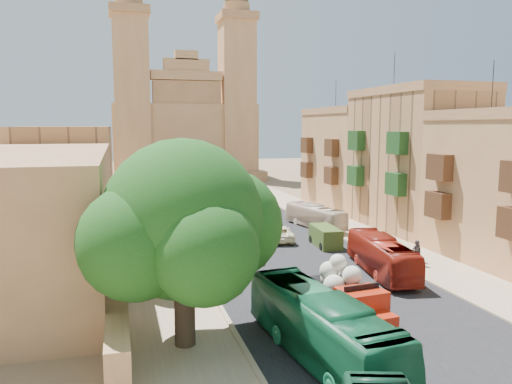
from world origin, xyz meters
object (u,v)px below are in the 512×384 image
ficus_tree (185,225)px  car_blue_a (250,251)px  church (183,129)px  street_tree_b (147,208)px  street_tree_a (159,231)px  street_tree_c (141,190)px  pedestrian_c (417,251)px  car_blue_b (189,189)px  bus_green_north (321,327)px  car_white_b (270,211)px  olive_pickup (325,237)px  street_tree_d (137,182)px  car_white_a (200,226)px  pedestrian_a (416,253)px  car_cream (280,233)px  car_dkblue (214,208)px  bus_red_east (382,256)px  bus_cream_east (315,216)px  red_truck (347,296)px

ficus_tree → car_blue_a: bearing=64.0°
church → street_tree_b: bearing=-100.4°
street_tree_a → street_tree_b: (-0.00, 12.00, -0.48)m
street_tree_c → pedestrian_c: street_tree_c is taller
street_tree_a → car_blue_b: (7.91, 44.09, -3.03)m
bus_green_north → car_white_b: bus_green_north is taller
street_tree_c → olive_pickup: size_ratio=1.21×
street_tree_d → car_white_a: street_tree_d is taller
street_tree_b → street_tree_c: (0.00, 12.00, 0.04)m
bus_green_north → pedestrian_c: bearing=37.4°
street_tree_b → car_white_b: size_ratio=1.47×
church → pedestrian_a: bearing=-82.7°
ficus_tree → street_tree_b: size_ratio=1.97×
car_cream → pedestrian_a: size_ratio=2.58×
car_white_a → pedestrian_a: pedestrian_a is taller
car_blue_b → car_dkblue: bearing=-82.5°
car_white_b → car_blue_b: (-6.23, 21.04, 0.14)m
car_white_a → street_tree_a: bearing=-105.6°
pedestrian_c → car_dkblue: bearing=-146.5°
ficus_tree → street_tree_c: (-0.58, 31.99, -2.36)m
bus_red_east → ficus_tree: bearing=37.1°
car_dkblue → bus_cream_east: bearing=-61.3°
car_white_b → olive_pickup: bearing=91.7°
pedestrian_a → bus_green_north: bearing=32.3°
olive_pickup → pedestrian_a: pedestrian_a is taller
ficus_tree → pedestrian_c: 21.34m
bus_cream_east → car_white_b: (-2.36, 7.64, -0.59)m
ficus_tree → bus_cream_east: (15.92, 23.40, -4.50)m
street_tree_a → street_tree_c: bearing=90.0°
car_cream → car_blue_b: bearing=-72.4°
bus_green_north → street_tree_c: bearing=93.2°
church → car_cream: church is taller
bus_green_north → pedestrian_c: (13.04, 12.58, -0.64)m
street_tree_a → bus_red_east: (14.96, -0.35, -2.47)m
church → pedestrian_a: (8.40, -65.82, -8.57)m
church → car_white_a: size_ratio=10.99×
bus_cream_east → red_truck: bearing=58.7°
olive_pickup → car_white_a: (-9.26, 8.64, -0.25)m
street_tree_a → pedestrian_a: (18.40, 0.79, -2.79)m
street_tree_d → bus_red_east: 39.34m
street_tree_b → street_tree_a: bearing=-90.0°
street_tree_b → pedestrian_a: size_ratio=2.58×
ficus_tree → pedestrian_c: ficus_tree is taller
church → street_tree_c: (-10.00, -42.61, -6.23)m
bus_red_east → car_white_a: bearing=-50.9°
red_truck → car_blue_a: bearing=96.5°
street_tree_b → bus_green_north: bearing=-75.4°
car_cream → street_tree_d: bearing=-53.9°
street_tree_b → red_truck: bearing=-66.3°
bus_green_north → bus_red_east: bearing=43.4°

